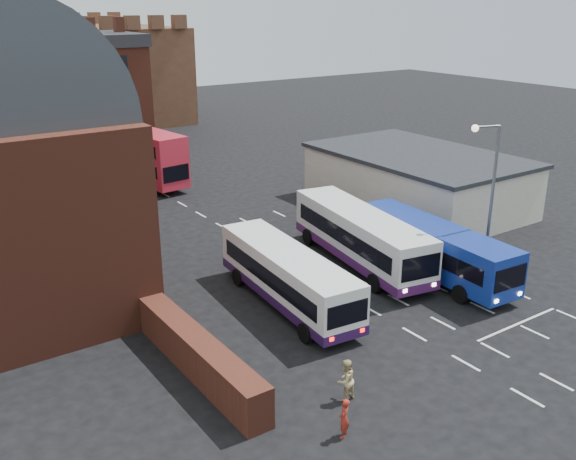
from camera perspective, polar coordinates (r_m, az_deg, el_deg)
ground at (r=32.65m, az=10.16°, el=-8.55°), size 180.00×180.00×0.00m
forecourt_wall at (r=28.34m, az=-7.91°, el=-11.03°), size 1.20×10.00×1.80m
cream_building at (r=51.07m, az=11.39°, el=4.46°), size 10.40×16.40×4.25m
brick_terrace at (r=68.32m, az=-22.22°, el=10.10°), size 22.00×10.00×11.00m
castle_keep at (r=90.53m, az=-17.79°, el=12.98°), size 22.00×22.00×12.00m
bus_white_outbound at (r=33.70m, az=-0.03°, el=-3.93°), size 3.52×11.19×3.00m
bus_white_inbound at (r=39.07m, az=6.47°, el=-0.37°), size 4.68×12.35×3.29m
bus_blue at (r=38.26m, az=12.79°, el=-1.41°), size 3.42×11.41×3.07m
bus_red_double at (r=58.18m, az=-13.17°, el=6.61°), size 4.22×12.33×4.83m
street_lamp at (r=37.86m, az=17.39°, el=3.71°), size 1.76×0.76×8.99m
pedestrian_red at (r=24.71m, az=5.01°, el=-16.33°), size 0.70×0.64×1.60m
pedestrian_beige at (r=26.60m, az=5.14°, el=-13.14°), size 0.95×0.78×1.81m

